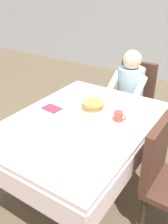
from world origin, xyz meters
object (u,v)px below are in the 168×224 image
object	(u,v)px
dining_table_main	(80,129)
plate_breakfast	(93,110)
syrup_pitcher	(72,96)
diner_person	(129,89)
knife_right_of_plate	(110,117)
fork_left_of_plate	(74,106)
cup_coffee	(118,116)
breakfast_stack	(93,105)
chair_diner	(133,95)
chair_right_side	(167,174)
spoon_near_edge	(74,125)

from	to	relation	value
dining_table_main	plate_breakfast	distance (m)	0.23
dining_table_main	syrup_pitcher	xyz separation A→B (m)	(-0.30, 0.30, 0.13)
diner_person	knife_right_of_plate	distance (m)	0.85
fork_left_of_plate	diner_person	bearing A→B (deg)	-12.74
dining_table_main	fork_left_of_plate	distance (m)	0.29
cup_coffee	fork_left_of_plate	bearing A→B (deg)	177.57
breakfast_stack	knife_right_of_plate	size ratio (longest dim) A/B	1.02
cup_coffee	chair_diner	bearing A→B (deg)	105.21
plate_breakfast	diner_person	bearing A→B (deg)	89.63
knife_right_of_plate	breakfast_stack	bearing A→B (deg)	86.88
dining_table_main	plate_breakfast	xyz separation A→B (m)	(-0.00, 0.21, 0.10)
diner_person	chair_right_side	distance (m)	1.28
dining_table_main	spoon_near_edge	distance (m)	0.13
diner_person	knife_right_of_plate	size ratio (longest dim) A/B	5.60
fork_left_of_plate	spoon_near_edge	bearing A→B (deg)	-145.30
fork_left_of_plate	knife_right_of_plate	size ratio (longest dim) A/B	0.90
dining_table_main	chair_diner	bearing A→B (deg)	89.93
fork_left_of_plate	spoon_near_edge	distance (m)	0.35
diner_person	syrup_pitcher	distance (m)	0.78
plate_breakfast	breakfast_stack	distance (m)	0.05
fork_left_of_plate	cup_coffee	bearing A→B (deg)	-91.83
chair_right_side	cup_coffee	bearing A→B (deg)	-109.00
diner_person	spoon_near_edge	xyz separation A→B (m)	(0.00, -1.11, 0.07)
chair_diner	breakfast_stack	size ratio (longest dim) A/B	4.56
breakfast_stack	knife_right_of_plate	bearing A→B (deg)	-6.35
fork_left_of_plate	knife_right_of_plate	distance (m)	0.38
breakfast_stack	syrup_pitcher	xyz separation A→B (m)	(-0.30, 0.09, -0.02)
chair_right_side	spoon_near_edge	size ratio (longest dim) A/B	6.20
chair_diner	plate_breakfast	bearing A→B (deg)	89.69
chair_right_side	spoon_near_edge	xyz separation A→B (m)	(-0.77, -0.10, 0.21)
plate_breakfast	fork_left_of_plate	world-z (taller)	plate_breakfast
diner_person	breakfast_stack	bearing A→B (deg)	89.52
syrup_pitcher	fork_left_of_plate	bearing A→B (deg)	-45.68
dining_table_main	chair_right_side	size ratio (longest dim) A/B	1.64
dining_table_main	fork_left_of_plate	world-z (taller)	fork_left_of_plate
chair_right_side	dining_table_main	bearing A→B (deg)	-90.00
cup_coffee	knife_right_of_plate	distance (m)	0.10
diner_person	spoon_near_edge	bearing A→B (deg)	90.04
syrup_pitcher	fork_left_of_plate	distance (m)	0.16
chair_diner	knife_right_of_plate	xyz separation A→B (m)	(0.18, -0.98, 0.21)
breakfast_stack	diner_person	bearing A→B (deg)	89.52
cup_coffee	syrup_pitcher	bearing A→B (deg)	167.24
diner_person	plate_breakfast	world-z (taller)	diner_person
diner_person	cup_coffee	xyz separation A→B (m)	(0.27, -0.84, 0.11)
fork_left_of_plate	breakfast_stack	bearing A→B (deg)	-82.95
plate_breakfast	syrup_pitcher	size ratio (longest dim) A/B	3.50
diner_person	plate_breakfast	distance (m)	0.81
chair_right_side	breakfast_stack	bearing A→B (deg)	-105.32
chair_diner	syrup_pitcher	distance (m)	0.95
breakfast_stack	plate_breakfast	bearing A→B (deg)	-39.93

